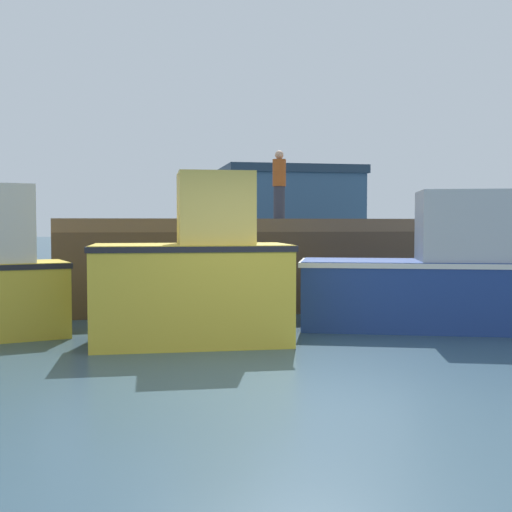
% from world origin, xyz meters
% --- Properties ---
extents(ground, '(120.00, 160.00, 0.10)m').
position_xyz_m(ground, '(0.00, 0.00, -0.05)').
color(ground, '#2D4756').
extents(pier, '(10.78, 7.52, 1.81)m').
position_xyz_m(pier, '(2.52, 8.27, 1.51)').
color(pier, brown).
rests_on(pier, ground).
extents(fishing_boat_near_right, '(2.88, 1.54, 2.45)m').
position_xyz_m(fishing_boat_near_right, '(-0.59, 2.54, 0.94)').
color(fishing_boat_near_right, gold).
rests_on(fishing_boat_near_right, ground).
extents(fishing_boat_mid, '(4.51, 2.74, 2.24)m').
position_xyz_m(fishing_boat_mid, '(3.44, 3.00, 0.84)').
color(fishing_boat_mid, navy).
rests_on(fishing_boat_mid, ground).
extents(dockworker, '(0.34, 0.34, 1.75)m').
position_xyz_m(dockworker, '(2.26, 9.39, 2.69)').
color(dockworker, '#2D3342').
rests_on(dockworker, pier).
extents(warehouse, '(8.32, 5.80, 5.18)m').
position_xyz_m(warehouse, '(8.39, 32.69, 2.61)').
color(warehouse, '#385675').
rests_on(warehouse, ground).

